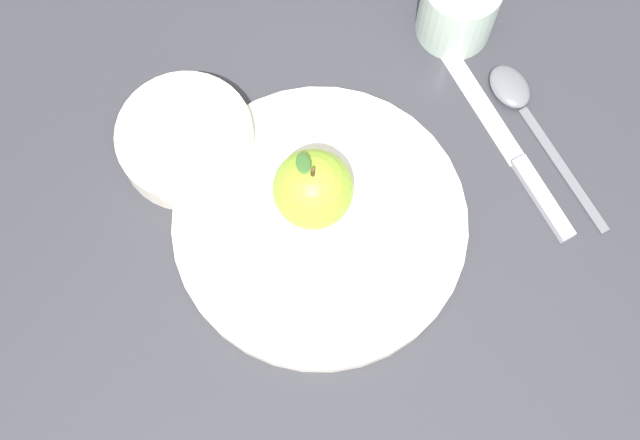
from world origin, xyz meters
TOP-DOWN VIEW (x-y plane):
  - ground_plane at (0.00, 0.00)m, footprint 2.40×2.40m
  - dinner_plate at (0.03, 0.03)m, footprint 0.26×0.26m
  - apple at (0.05, 0.03)m, footprint 0.07×0.07m
  - side_bowl at (0.17, 0.05)m, footprint 0.12×0.12m
  - cup at (0.06, -0.21)m, footprint 0.07×0.07m
  - knife at (-0.06, -0.14)m, footprint 0.22×0.10m
  - spoon at (-0.04, -0.18)m, footprint 0.18×0.09m

SIDE VIEW (x-z plane):
  - ground_plane at x=0.00m, z-range 0.00..0.00m
  - knife at x=-0.06m, z-range 0.00..0.01m
  - spoon at x=-0.04m, z-range 0.00..0.01m
  - dinner_plate at x=0.03m, z-range 0.00..0.02m
  - side_bowl at x=0.17m, z-range 0.00..0.04m
  - cup at x=0.06m, z-range 0.00..0.08m
  - apple at x=0.05m, z-range 0.01..0.10m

